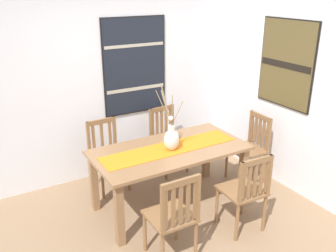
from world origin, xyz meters
TOP-DOWN VIEW (x-y plane):
  - ground_plane at (0.00, 0.00)m, footprint 6.40×6.40m
  - wall_back at (0.00, 1.86)m, footprint 6.40×0.12m
  - wall_side at (1.86, 0.00)m, footprint 0.12×6.40m
  - dining_table at (0.26, 0.64)m, footprint 1.76×0.90m
  - table_runner at (0.26, 0.64)m, footprint 1.62×0.36m
  - centerpiece_vase at (0.25, 0.60)m, footprint 0.25×0.20m
  - chair_0 at (1.50, 0.64)m, footprint 0.44×0.44m
  - chair_1 at (-0.21, 1.42)m, footprint 0.44×0.44m
  - chair_2 at (-0.19, -0.19)m, footprint 0.42×0.42m
  - chair_3 at (0.69, 1.45)m, footprint 0.45×0.45m
  - chair_4 at (0.70, -0.17)m, footprint 0.44×0.44m
  - painting_on_back_wall at (0.39, 1.79)m, footprint 0.91×0.05m
  - painting_on_side_wall at (1.79, 0.46)m, footprint 0.05×0.83m

SIDE VIEW (x-z plane):
  - ground_plane at x=0.00m, z-range -0.03..0.00m
  - chair_1 at x=-0.21m, z-range 0.02..0.92m
  - chair_3 at x=0.69m, z-range 0.03..0.94m
  - chair_4 at x=0.70m, z-range 0.03..0.94m
  - chair_0 at x=1.50m, z-range 0.03..0.95m
  - chair_2 at x=-0.19m, z-range 0.03..0.97m
  - dining_table at x=0.26m, z-range 0.26..1.01m
  - table_runner at x=0.26m, z-range 0.74..0.75m
  - centerpiece_vase at x=0.25m, z-range 0.51..1.28m
  - wall_back at x=0.00m, z-range 0.00..2.70m
  - wall_side at x=1.86m, z-range 0.00..2.70m
  - painting_on_back_wall at x=0.39m, z-range 0.82..2.12m
  - painting_on_side_wall at x=1.79m, z-range 1.06..2.12m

